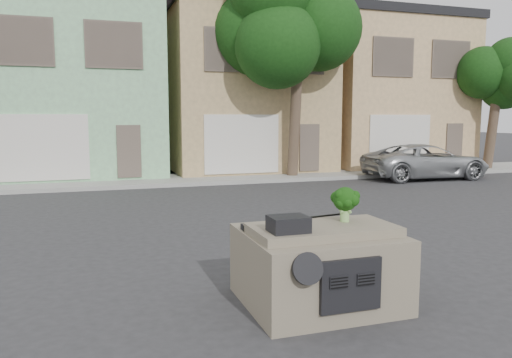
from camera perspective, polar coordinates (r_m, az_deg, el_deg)
ground_plane at (r=9.84m, az=-0.55°, el=-7.94°), size 120.00×120.00×0.00m
sidewalk at (r=19.92m, az=-9.79°, el=-0.14°), size 40.00×3.00×0.15m
townhouse_mint at (r=23.59m, az=-20.03°, el=9.66°), size 7.20×8.20×7.55m
townhouse_tan at (r=24.57m, az=-2.00°, el=9.96°), size 7.20×8.20×7.55m
townhouse_beige at (r=27.62m, az=13.32°, el=9.46°), size 7.20×8.20×7.55m
silver_pickup at (r=21.88m, az=18.75°, el=0.03°), size 5.30×2.66×1.44m
tree_near at (r=20.50m, az=4.52°, el=11.84°), size 4.40×4.00×8.50m
tree_far at (r=25.99m, az=25.45°, el=7.41°), size 3.20×3.00×6.00m
car_dashboard at (r=6.99m, az=7.05°, el=-9.52°), size 2.00×1.80×1.12m
instrument_hump at (r=6.29m, az=3.72°, el=-5.15°), size 0.48×0.38×0.20m
wiper_arm at (r=7.31m, az=7.84°, el=-4.19°), size 0.69×0.15×0.02m
broccoli at (r=6.97m, az=10.13°, el=-2.83°), size 0.48×0.48×0.49m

